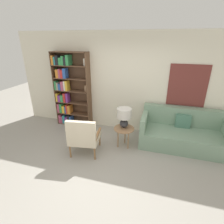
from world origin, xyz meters
TOP-DOWN VIEW (x-y plane):
  - ground_plane at (0.00, 0.00)m, footprint 14.00×14.00m
  - wall_back at (0.03, 2.03)m, footprint 6.40×0.08m
  - bookshelf at (-1.65, 1.84)m, footprint 1.07×0.30m
  - armchair at (-0.57, 0.48)m, footprint 0.73×0.73m
  - couch at (1.60, 1.55)m, footprint 1.99×0.94m
  - side_table at (0.23, 1.06)m, footprint 0.49×0.49m
  - table_lamp at (0.21, 1.11)m, footprint 0.35×0.35m

SIDE VIEW (x-z plane):
  - ground_plane at x=0.00m, z-range 0.00..0.00m
  - couch at x=1.60m, z-range -0.13..0.77m
  - side_table at x=0.23m, z-range 0.20..0.70m
  - armchair at x=-0.57m, z-range 0.04..0.95m
  - table_lamp at x=0.21m, z-range 0.57..1.06m
  - bookshelf at x=-1.65m, z-range -0.02..2.16m
  - wall_back at x=0.03m, z-range 0.00..2.70m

